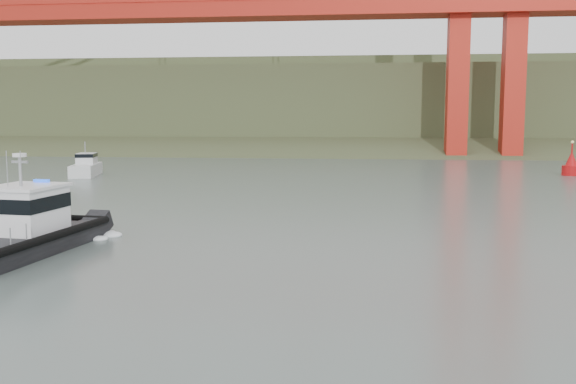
# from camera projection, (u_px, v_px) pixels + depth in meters

# --- Properties ---
(ground) EXTENTS (400.00, 400.00, 0.00)m
(ground) POSITION_uv_depth(u_px,v_px,m) (249.00, 283.00, 24.29)
(ground) COLOR #4C5A54
(ground) RESTS_ON ground
(headlands) EXTENTS (500.00, 105.36, 27.12)m
(headlands) POSITION_uv_depth(u_px,v_px,m) (345.00, 112.00, 147.23)
(headlands) COLOR #43502E
(headlands) RESTS_ON ground
(patrol_boat) EXTENTS (4.57, 10.14, 4.77)m
(patrol_boat) POSITION_uv_depth(u_px,v_px,m) (23.00, 227.00, 29.71)
(patrol_boat) COLOR black
(patrol_boat) RESTS_ON ground
(motorboat) EXTENTS (3.70, 7.08, 3.71)m
(motorboat) POSITION_uv_depth(u_px,v_px,m) (86.00, 167.00, 67.91)
(motorboat) COLOR silver
(motorboat) RESTS_ON ground
(nav_buoy) EXTENTS (1.88, 1.88, 3.91)m
(nav_buoy) POSITION_uv_depth(u_px,v_px,m) (571.00, 166.00, 68.07)
(nav_buoy) COLOR #B20C0E
(nav_buoy) RESTS_ON ground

